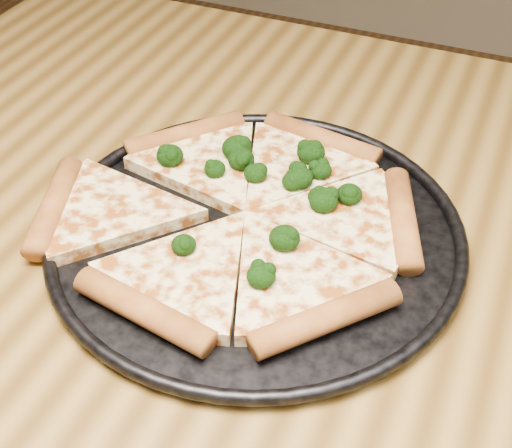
% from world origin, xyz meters
% --- Properties ---
extents(dining_table, '(1.20, 0.90, 0.75)m').
position_xyz_m(dining_table, '(0.00, 0.00, 0.66)').
color(dining_table, brown).
rests_on(dining_table, ground).
extents(pizza_pan, '(0.36, 0.36, 0.02)m').
position_xyz_m(pizza_pan, '(-0.10, 0.04, 0.76)').
color(pizza_pan, black).
rests_on(pizza_pan, dining_table).
extents(pizza, '(0.35, 0.32, 0.02)m').
position_xyz_m(pizza, '(-0.12, 0.04, 0.77)').
color(pizza, '#FFE69C').
rests_on(pizza, pizza_pan).
extents(broccoli_florets, '(0.20, 0.20, 0.02)m').
position_xyz_m(broccoli_florets, '(-0.11, 0.08, 0.78)').
color(broccoli_florets, black).
rests_on(broccoli_florets, pizza).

